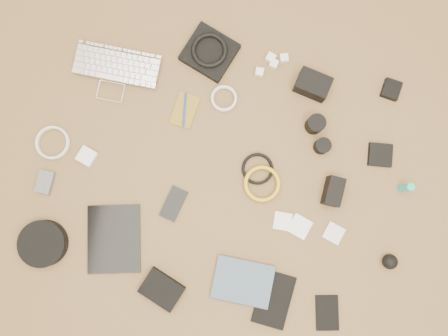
% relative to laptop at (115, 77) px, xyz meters
% --- Properties ---
extents(room_shell, '(4.04, 4.04, 2.58)m').
position_rel_laptop_xyz_m(room_shell, '(0.46, -0.30, 1.24)').
color(room_shell, brown).
rests_on(room_shell, ground).
extents(laptop, '(0.34, 0.24, 0.03)m').
position_rel_laptop_xyz_m(laptop, '(0.00, 0.00, 0.00)').
color(laptop, silver).
rests_on(laptop, ground).
extents(headphone_pouch, '(0.23, 0.23, 0.03)m').
position_rel_laptop_xyz_m(headphone_pouch, '(0.34, 0.16, 0.00)').
color(headphone_pouch, black).
rests_on(headphone_pouch, ground).
extents(headphones, '(0.15, 0.15, 0.02)m').
position_rel_laptop_xyz_m(headphones, '(0.34, 0.16, 0.03)').
color(headphones, black).
rests_on(headphones, headphone_pouch).
extents(charger_a, '(0.04, 0.04, 0.03)m').
position_rel_laptop_xyz_m(charger_a, '(0.58, 0.17, 0.00)').
color(charger_a, silver).
rests_on(charger_a, ground).
extents(charger_b, '(0.04, 0.04, 0.03)m').
position_rel_laptop_xyz_m(charger_b, '(0.60, 0.15, 0.00)').
color(charger_b, silver).
rests_on(charger_b, ground).
extents(charger_c, '(0.04, 0.04, 0.03)m').
position_rel_laptop_xyz_m(charger_c, '(0.63, 0.18, 0.00)').
color(charger_c, silver).
rests_on(charger_c, ground).
extents(charger_d, '(0.03, 0.03, 0.03)m').
position_rel_laptop_xyz_m(charger_d, '(0.55, 0.11, 0.00)').
color(charger_d, silver).
rests_on(charger_d, ground).
extents(dslr_camera, '(0.14, 0.11, 0.07)m').
position_rel_laptop_xyz_m(dslr_camera, '(0.75, 0.09, 0.02)').
color(dslr_camera, black).
rests_on(dslr_camera, ground).
extents(lens_pouch, '(0.08, 0.08, 0.03)m').
position_rel_laptop_xyz_m(lens_pouch, '(1.06, 0.13, -0.00)').
color(lens_pouch, black).
rests_on(lens_pouch, ground).
extents(notebook_olive, '(0.10, 0.14, 0.01)m').
position_rel_laptop_xyz_m(notebook_olive, '(0.29, -0.08, -0.01)').
color(notebook_olive, olive).
rests_on(notebook_olive, ground).
extents(pen_blue, '(0.02, 0.13, 0.01)m').
position_rel_laptop_xyz_m(pen_blue, '(0.29, -0.08, -0.00)').
color(pen_blue, '#1628B4').
rests_on(pen_blue, notebook_olive).
extents(cable_white_a, '(0.10, 0.10, 0.01)m').
position_rel_laptop_xyz_m(cable_white_a, '(0.43, -0.01, -0.01)').
color(cable_white_a, silver).
rests_on(cable_white_a, ground).
extents(lens_a, '(0.07, 0.07, 0.07)m').
position_rel_laptop_xyz_m(lens_a, '(0.79, -0.06, 0.02)').
color(lens_a, black).
rests_on(lens_a, ground).
extents(lens_b, '(0.07, 0.07, 0.05)m').
position_rel_laptop_xyz_m(lens_b, '(0.83, -0.13, 0.01)').
color(lens_b, black).
rests_on(lens_b, ground).
extents(card_reader, '(0.09, 0.09, 0.02)m').
position_rel_laptop_xyz_m(card_reader, '(1.05, -0.13, -0.00)').
color(card_reader, black).
rests_on(card_reader, ground).
extents(power_brick, '(0.08, 0.08, 0.03)m').
position_rel_laptop_xyz_m(power_brick, '(-0.05, -0.32, 0.00)').
color(power_brick, silver).
rests_on(power_brick, ground).
extents(cable_white_b, '(0.16, 0.16, 0.01)m').
position_rel_laptop_xyz_m(cable_white_b, '(-0.19, -0.29, -0.01)').
color(cable_white_b, silver).
rests_on(cable_white_b, ground).
extents(cable_black, '(0.13, 0.13, 0.01)m').
position_rel_laptop_xyz_m(cable_black, '(0.60, -0.26, -0.01)').
color(cable_black, black).
rests_on(cable_black, ground).
extents(cable_yellow, '(0.15, 0.15, 0.02)m').
position_rel_laptop_xyz_m(cable_yellow, '(0.63, -0.31, -0.01)').
color(cable_yellow, gold).
rests_on(cable_yellow, ground).
extents(flash, '(0.07, 0.11, 0.08)m').
position_rel_laptop_xyz_m(flash, '(0.89, -0.30, 0.03)').
color(flash, black).
rests_on(flash, ground).
extents(lens_cleaner, '(0.03, 0.03, 0.10)m').
position_rel_laptop_xyz_m(lens_cleaner, '(1.15, -0.24, 0.04)').
color(lens_cleaner, '#1BB2AB').
rests_on(lens_cleaner, ground).
extents(battery_charger, '(0.06, 0.09, 0.02)m').
position_rel_laptop_xyz_m(battery_charger, '(-0.18, -0.44, -0.00)').
color(battery_charger, '#535458').
rests_on(battery_charger, ground).
extents(tablet, '(0.24, 0.29, 0.01)m').
position_rel_laptop_xyz_m(tablet, '(0.11, -0.61, -0.01)').
color(tablet, black).
rests_on(tablet, ground).
extents(phone, '(0.10, 0.14, 0.01)m').
position_rel_laptop_xyz_m(phone, '(0.31, -0.44, -0.01)').
color(phone, black).
rests_on(phone, ground).
extents(filter_case_left, '(0.07, 0.07, 0.01)m').
position_rel_laptop_xyz_m(filter_case_left, '(0.73, -0.44, -0.01)').
color(filter_case_left, silver).
rests_on(filter_case_left, ground).
extents(filter_case_mid, '(0.10, 0.10, 0.01)m').
position_rel_laptop_xyz_m(filter_case_mid, '(0.79, -0.45, -0.01)').
color(filter_case_mid, silver).
rests_on(filter_case_mid, ground).
extents(filter_case_right, '(0.08, 0.08, 0.01)m').
position_rel_laptop_xyz_m(filter_case_right, '(0.92, -0.45, -0.01)').
color(filter_case_right, silver).
rests_on(filter_case_right, ground).
extents(air_blower, '(0.06, 0.06, 0.06)m').
position_rel_laptop_xyz_m(air_blower, '(1.14, -0.52, 0.02)').
color(air_blower, black).
rests_on(air_blower, ground).
extents(headphone_case, '(0.23, 0.23, 0.05)m').
position_rel_laptop_xyz_m(headphone_case, '(-0.14, -0.67, 0.01)').
color(headphone_case, black).
rests_on(headphone_case, ground).
extents(drive_case, '(0.17, 0.15, 0.04)m').
position_rel_laptop_xyz_m(drive_case, '(0.32, -0.76, 0.01)').
color(drive_case, black).
rests_on(drive_case, ground).
extents(paperback, '(0.22, 0.17, 0.02)m').
position_rel_laptop_xyz_m(paperback, '(0.61, -0.76, -0.00)').
color(paperback, '#3E5169').
rests_on(paperback, ground).
extents(notebook_black_a, '(0.14, 0.21, 0.01)m').
position_rel_laptop_xyz_m(notebook_black_a, '(0.74, -0.73, -0.01)').
color(notebook_black_a, black).
rests_on(notebook_black_a, ground).
extents(notebook_black_b, '(0.10, 0.14, 0.01)m').
position_rel_laptop_xyz_m(notebook_black_b, '(0.94, -0.74, -0.01)').
color(notebook_black_b, black).
rests_on(notebook_black_b, ground).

